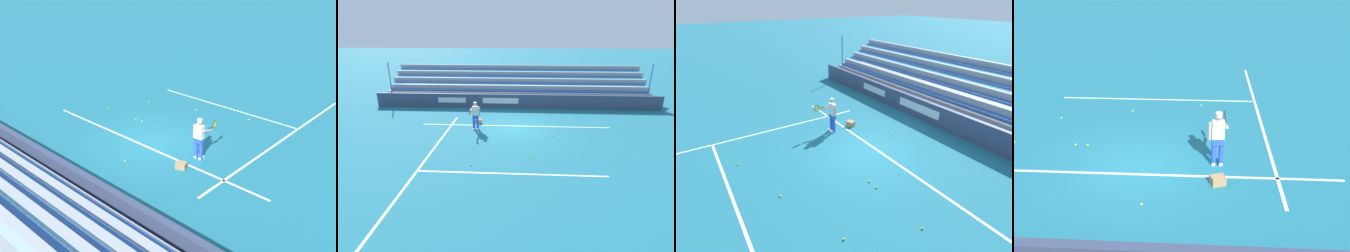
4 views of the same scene
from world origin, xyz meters
The scene contains 15 objects.
ground_plane centered at (0.00, 0.00, 0.00)m, with size 160.00×160.00×0.00m, color #1E6B7F.
court_baseline_white centered at (0.00, -0.50, 0.00)m, with size 12.00×0.10×0.01m, color white.
court_sideline_white centered at (4.11, 4.00, 0.00)m, with size 0.10×12.00×0.01m, color white.
court_service_line_white centered at (0.00, 5.50, 0.00)m, with size 8.22×0.10×0.01m, color white.
back_wall_sponsor_board centered at (0.01, -4.67, 0.55)m, with size 22.32×0.25×1.10m.
bleacher_stand centered at (0.00, -6.90, 0.76)m, with size 21.21×3.20×3.40m.
tennis_player centered at (2.40, 0.21, 0.89)m, with size 0.58×1.01×1.71m.
ball_box_cardboard centered at (2.40, -0.89, 0.13)m, with size 0.40×0.30×0.26m, color #A87F51.
tennis_ball_far_right centered at (-3.47, 3.29, 0.03)m, with size 0.07×0.07×0.07m, color #CCE533.
tennis_ball_near_player centered at (1.84, 4.88, 0.03)m, with size 0.07×0.07×0.07m, color #CCE533.
tennis_ball_far_left centered at (-4.37, 1.19, 0.03)m, with size 0.07×0.07×0.07m, color #CCE533.
tennis_ball_on_baseline centered at (-2.26, 1.15, 0.03)m, with size 0.07×0.07×0.07m, color #CCE533.
tennis_ball_midcourt centered at (-0.86, 4.12, 0.03)m, with size 0.07×0.07×0.07m, color #CCE533.
tennis_ball_toward_net centered at (0.41, -1.97, 0.03)m, with size 0.07×0.07×0.07m, color #CCE533.
tennis_ball_stray_back centered at (-1.85, 1.16, 0.03)m, with size 0.07×0.07×0.07m, color #CCE533.
Camera 3 is at (-7.76, 6.03, 5.93)m, focal length 28.00 mm.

